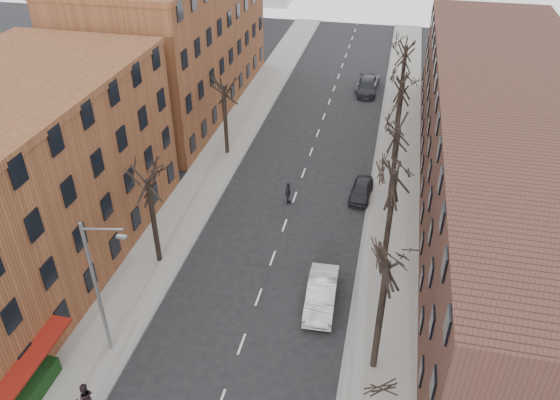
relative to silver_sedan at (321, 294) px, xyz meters
The scene contains 19 objects.
sidewalk_left 22.26m from the silver_sedan, 122.64° to the left, with size 4.00×90.00×0.15m, color gray.
sidewalk_right 19.17m from the silver_sedan, 77.95° to the left, with size 4.00×90.00×0.15m, color gray.
building_left_near 20.69m from the silver_sedan, behind, with size 12.00×26.00×12.00m, color brown.
building_left_far 34.74m from the silver_sedan, 125.80° to the left, with size 12.00×28.00×14.00m, color brown.
building_right 18.70m from the silver_sedan, 48.85° to the left, with size 12.00×50.00×10.00m, color #462821.
tree_right_b 5.65m from the silver_sedan, 49.85° to the right, with size 5.20×5.20×10.80m, color black, non-canonical shape.
tree_right_c 5.25m from the silver_sedan, 46.03° to the left, with size 5.20×5.20×11.60m, color black, non-canonical shape.
tree_right_d 12.30m from the silver_sedan, 72.94° to the left, with size 5.20×5.20×10.00m, color black, non-canonical shape.
tree_right_e 20.08m from the silver_sedan, 79.66° to the left, with size 5.20×5.20×10.80m, color black, non-canonical shape.
tree_right_f 27.98m from the silver_sedan, 82.60° to the left, with size 5.20×5.20×11.60m, color black, non-canonical shape.
tree_left_a 11.76m from the silver_sedan, behind, with size 5.20×5.20×9.50m, color black, non-canonical shape.
tree_left_b 21.21m from the silver_sedan, 123.19° to the left, with size 5.20×5.20×9.50m, color black, non-canonical shape.
streetlight 13.35m from the silver_sedan, 150.39° to the right, with size 2.45×0.22×9.03m.
silver_sedan is the anchor object (origin of this frame).
parked_car_near 12.96m from the silver_sedan, 84.24° to the left, with size 1.63×4.06×1.38m, color black.
parked_car_mid 35.11m from the silver_sedan, 90.33° to the left, with size 2.07×5.09×1.48m, color black.
parked_car_far 36.58m from the silver_sedan, 90.31° to the left, with size 2.35×5.09×1.41m, color #53545A.
pedestrian_b 14.62m from the silver_sedan, 135.34° to the right, with size 0.93×0.72×1.90m, color black.
pedestrian_crossing 11.62m from the silver_sedan, 112.06° to the left, with size 1.12×0.46×1.90m, color black.
Camera 1 is at (6.89, -8.82, 24.51)m, focal length 35.00 mm.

